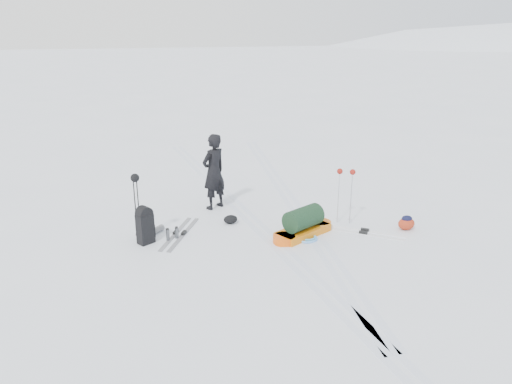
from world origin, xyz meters
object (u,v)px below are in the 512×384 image
skier (214,172)px  expedition_rucksack (146,225)px  ski_poles_black (135,186)px  pulk_sled (303,225)px

skier → expedition_rucksack: (-1.88, -1.67, -0.58)m
expedition_rucksack → skier: bearing=12.5°
skier → expedition_rucksack: bearing=10.5°
skier → expedition_rucksack: size_ratio=2.23×
skier → ski_poles_black: bearing=5.2°
pulk_sled → expedition_rucksack: expedition_rucksack is taller
ski_poles_black → skier: bearing=28.2°
pulk_sled → expedition_rucksack: 3.46m
skier → ski_poles_black: 2.54m
pulk_sled → ski_poles_black: size_ratio=1.16×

